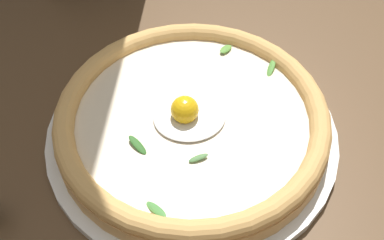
% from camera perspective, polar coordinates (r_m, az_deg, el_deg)
% --- Properties ---
extents(ground_plane, '(2.40, 2.40, 0.03)m').
position_cam_1_polar(ground_plane, '(0.62, -2.00, -1.24)').
color(ground_plane, brown).
rests_on(ground_plane, ground).
extents(pizza_plate, '(0.34, 0.34, 0.01)m').
position_cam_1_polar(pizza_plate, '(0.59, 0.00, -1.63)').
color(pizza_plate, white).
rests_on(pizza_plate, ground).
extents(pizza, '(0.31, 0.31, 0.06)m').
position_cam_1_polar(pizza, '(0.57, -0.01, -0.03)').
color(pizza, '#DFA964').
rests_on(pizza, pizza_plate).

